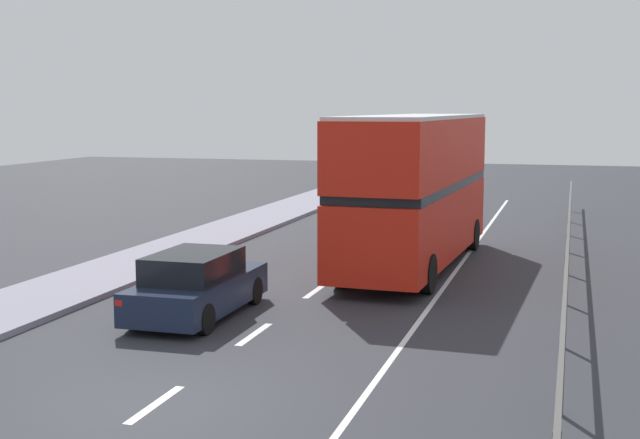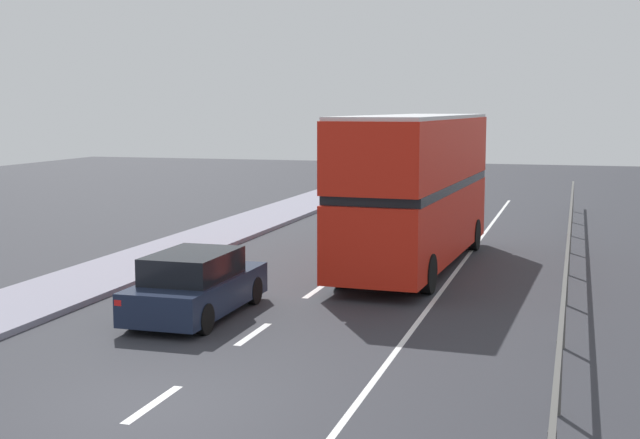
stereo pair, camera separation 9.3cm
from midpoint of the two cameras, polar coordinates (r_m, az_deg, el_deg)
name	(u,v)px [view 2 (the right image)]	position (r m, az deg, el deg)	size (l,w,h in m)	color
ground_plane	(151,409)	(14.07, -10.78, -12.04)	(73.99, 120.00, 0.10)	#2C2D33
lane_paint_markings	(391,295)	(21.63, 4.81, -4.91)	(3.18, 46.00, 0.01)	silver
bridge_side_railing	(567,264)	(21.08, 15.93, -2.83)	(0.10, 42.00, 1.19)	#54524E
double_decker_bus_red	(416,187)	(25.05, 6.37, 2.14)	(2.91, 10.13, 4.36)	red
hatchback_car_near	(196,285)	(19.43, -7.95, -4.28)	(1.79, 4.29, 1.46)	#192239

